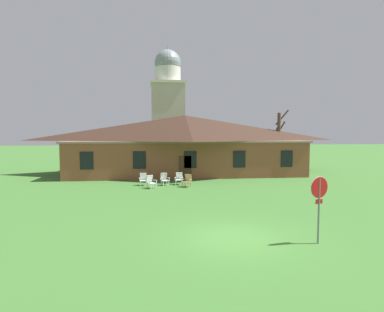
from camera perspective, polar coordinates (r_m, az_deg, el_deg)
ground_plane at (r=12.61m, az=7.42°, el=-14.59°), size 200.00×200.00×0.00m
brick_building at (r=32.28m, az=-1.27°, el=2.30°), size 22.98×10.40×5.92m
dome_tower at (r=47.30m, az=-4.42°, el=8.72°), size 5.18×5.18×17.33m
stop_sign at (r=12.34m, az=22.23°, el=-6.84°), size 0.78×0.27×2.49m
lawn_chair_by_porch at (r=24.70m, az=-8.90°, el=-4.18°), size 0.67×0.70×0.96m
lawn_chair_near_door at (r=23.35m, az=-7.54°, el=-4.64°), size 0.85×0.87×0.96m
lawn_chair_left_end at (r=24.56m, az=-5.07°, el=-4.19°), size 0.76×0.81×0.96m
lawn_chair_middle at (r=24.78m, az=-2.39°, el=-4.10°), size 0.71×0.75×0.96m
lawn_chair_right_end at (r=23.70m, az=-0.85°, el=-4.48°), size 0.83×0.86×0.96m
bare_tree_beside_building at (r=34.66m, az=15.61°, el=2.93°), size 1.68×1.27×6.60m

